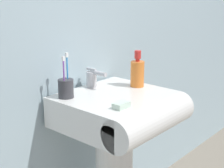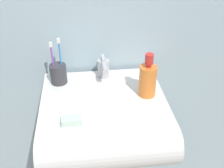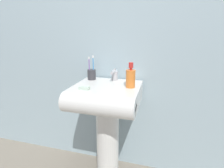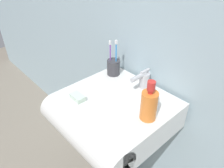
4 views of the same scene
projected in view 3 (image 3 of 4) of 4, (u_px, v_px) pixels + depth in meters
The scene contains 7 objects.
wall_back at pixel (116, 36), 1.44m from camera, with size 5.00×0.05×2.40m, color #9EB7C1.
sink_pedestal at pixel (108, 143), 1.45m from camera, with size 0.18×0.18×0.71m, color white.
sink_basin at pixel (105, 97), 1.28m from camera, with size 0.49×0.49×0.14m.
faucet at pixel (114, 75), 1.43m from camera, with size 0.05×0.12×0.10m.
toothbrush_cup at pixel (92, 74), 1.46m from camera, with size 0.07×0.07×0.20m.
soap_bottle at pixel (131, 78), 1.24m from camera, with size 0.07×0.07×0.18m.
bar_soap at pixel (84, 88), 1.20m from camera, with size 0.07×0.04×0.02m, color silver.
Camera 3 is at (0.37, -1.20, 1.23)m, focal length 28.00 mm.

